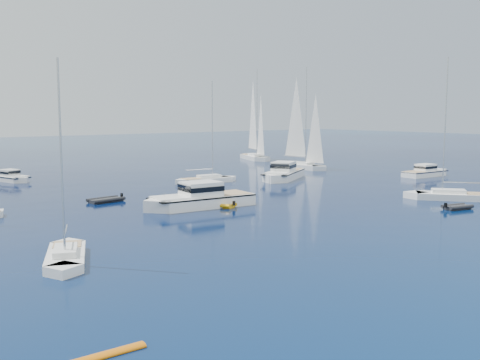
{
  "coord_description": "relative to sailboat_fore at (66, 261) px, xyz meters",
  "views": [
    {
      "loc": [
        -35.44,
        -23.22,
        9.54
      ],
      "look_at": [
        1.93,
        23.85,
        2.2
      ],
      "focal_mm": 41.58,
      "sensor_mm": 36.0,
      "label": 1
    }
  ],
  "objects": [
    {
      "name": "ground",
      "position": [
        22.55,
        -11.07,
        0.0
      ],
      "size": [
        400.0,
        400.0,
        0.0
      ],
      "primitive_type": "plane",
      "color": "navy",
      "rests_on": "ground"
    },
    {
      "name": "motor_cruiser_centre",
      "position": [
        18.3,
        11.68,
        0.0
      ],
      "size": [
        12.9,
        5.12,
        3.3
      ],
      "primitive_type": null,
      "rotation": [
        0.0,
        0.0,
        1.47
      ],
      "color": "white",
      "rests_on": "ground"
    },
    {
      "name": "motor_cruiser_far_r",
      "position": [
        60.47,
        13.17,
        0.0
      ],
      "size": [
        9.23,
        3.35,
        2.38
      ],
      "primitive_type": null,
      "rotation": [
        0.0,
        0.0,
        4.65
      ],
      "color": "white",
      "rests_on": "ground"
    },
    {
      "name": "motor_cruiser_distant",
      "position": [
        41.15,
        23.86,
        0.0
      ],
      "size": [
        12.34,
        9.49,
        3.2
      ],
      "primitive_type": null,
      "rotation": [
        0.0,
        0.0,
        2.12
      ],
      "color": "white",
      "rests_on": "ground"
    },
    {
      "name": "motor_cruiser_horizon",
      "position": [
        9.75,
        45.66,
        0.0
      ],
      "size": [
        4.5,
        8.41,
        2.11
      ],
      "primitive_type": null,
      "rotation": [
        0.0,
        0.0,
        3.41
      ],
      "color": "silver",
      "rests_on": "ground"
    },
    {
      "name": "sailboat_fore",
      "position": [
        0.0,
        0.0,
        0.0
      ],
      "size": [
        5.8,
        9.24,
        13.31
      ],
      "primitive_type": null,
      "rotation": [
        0.0,
        0.0,
        2.73
      ],
      "color": "white",
      "rests_on": "ground"
    },
    {
      "name": "sailboat_mid_r",
      "position": [
        43.01,
        -1.54,
        0.0
      ],
      "size": [
        8.99,
        10.33,
        16.06
      ],
      "primitive_type": null,
      "rotation": [
        0.0,
        0.0,
        0.67
      ],
      "color": "white",
      "rests_on": "ground"
    },
    {
      "name": "sailboat_centre",
      "position": [
        30.35,
        27.59,
        0.0
      ],
      "size": [
        9.95,
        3.84,
        14.25
      ],
      "primitive_type": null,
      "rotation": [
        0.0,
        0.0,
        4.57
      ],
      "color": "white",
      "rests_on": "ground"
    },
    {
      "name": "sailboat_sails_r",
      "position": [
        53.81,
        33.23,
        0.0
      ],
      "size": [
        3.78,
        12.22,
        17.73
      ],
      "primitive_type": null,
      "rotation": [
        0.0,
        0.0,
        3.2
      ],
      "color": "silver",
      "rests_on": "ground"
    },
    {
      "name": "sailboat_sails_far",
      "position": [
        59.42,
        52.0,
        0.0
      ],
      "size": [
        7.45,
        13.07,
        18.68
      ],
      "primitive_type": null,
      "rotation": [
        0.0,
        0.0,
        2.79
      ],
      "color": "white",
      "rests_on": "ground"
    },
    {
      "name": "tender_yellow",
      "position": [
        19.92,
        10.69,
        0.0
      ],
      "size": [
        3.37,
        4.27,
        0.95
      ],
      "primitive_type": null,
      "rotation": [
        0.0,
        0.0,
        0.4
      ],
      "color": "#F2A90E",
      "rests_on": "ground"
    },
    {
      "name": "tender_grey_near",
      "position": [
        37.72,
        -5.19,
        0.0
      ],
      "size": [
        3.43,
        2.43,
        0.95
      ],
      "primitive_type": null,
      "rotation": [
        0.0,
        0.0,
        4.48
      ],
      "color": "black",
      "rests_on": "ground"
    },
    {
      "name": "tender_grey_far",
      "position": [
        12.38,
        20.67,
        0.0
      ],
      "size": [
        4.25,
        2.67,
        0.95
      ],
      "primitive_type": null,
      "rotation": [
        0.0,
        0.0,
        1.7
      ],
      "color": "black",
      "rests_on": "ground"
    },
    {
      "name": "kayak_orange",
      "position": [
        -4.05,
        -14.66,
        0.0
      ],
      "size": [
        3.28,
        0.64,
        0.3
      ],
      "primitive_type": null,
      "rotation": [
        0.0,
        0.0,
        1.55
      ],
      "color": "#C66209",
      "rests_on": "ground"
    }
  ]
}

